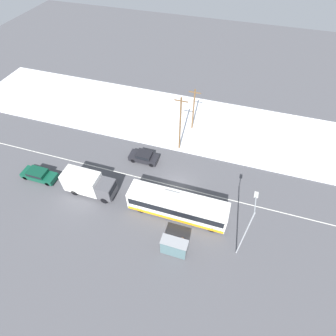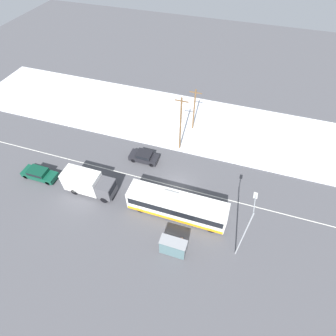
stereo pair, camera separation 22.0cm
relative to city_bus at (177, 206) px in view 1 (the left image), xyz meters
name	(u,v)px [view 1 (the left image)]	position (x,y,z in m)	size (l,w,h in m)	color
ground_plane	(177,187)	(-1.13, 3.80, -1.54)	(120.00, 120.00, 0.00)	#4C4C51
snow_lot	(199,124)	(-1.13, 17.17, -1.48)	(80.00, 13.99, 0.12)	white
lane_marking_center	(177,187)	(-1.13, 3.80, -1.54)	(60.00, 0.12, 0.00)	silver
city_bus	(177,206)	(0.00, 0.00, 0.00)	(11.65, 2.57, 3.15)	white
box_truck	(88,183)	(-11.42, -0.22, 0.16)	(6.47, 2.30, 3.10)	silver
sedan_car	(144,156)	(-6.84, 6.94, -0.73)	(4.03, 1.80, 1.48)	black
parked_car_near_truck	(39,174)	(-18.98, -0.23, -0.77)	(4.73, 1.80, 1.40)	#0F4733
pedestrian_at_stop	(182,241)	(1.65, -3.78, -0.49)	(0.62, 0.28, 1.72)	#23232D
bus_shelter	(174,247)	(1.03, -5.05, 0.13)	(2.82, 1.20, 2.40)	gray
streetlamp	(247,226)	(7.48, -2.43, 3.49)	(0.36, 2.49, 8.09)	#9EA3A8
utility_pole_roadside	(180,124)	(-2.77, 10.82, 3.02)	(1.80, 0.24, 8.74)	brown
utility_pole_snowlot	(193,109)	(-2.06, 15.83, 2.16)	(1.80, 0.24, 7.05)	brown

